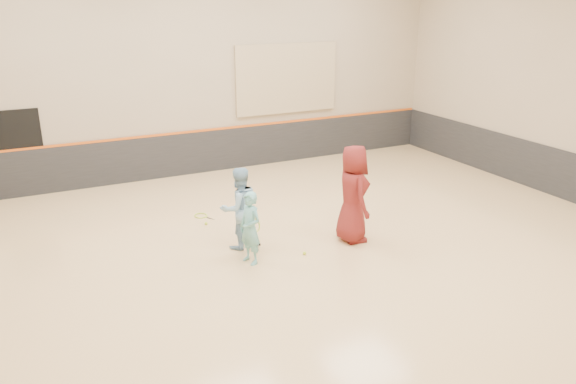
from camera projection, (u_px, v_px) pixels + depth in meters
name	position (u px, v px, depth m)	size (l,w,h in m)	color
room	(292.00, 216.00, 10.69)	(15.04, 12.04, 6.22)	tan
wainscot_back	(198.00, 153.00, 15.82)	(14.90, 0.04, 1.20)	#232326
wainscot_right	(562.00, 174.00, 13.88)	(0.04, 11.90, 1.20)	#232326
accent_stripe	(197.00, 131.00, 15.61)	(14.90, 0.03, 0.06)	#D85914
acoustic_panel	(287.00, 79.00, 16.34)	(3.20, 0.08, 2.00)	tan
doorway	(20.00, 154.00, 13.79)	(1.10, 0.05, 2.20)	black
girl	(250.00, 228.00, 10.41)	(0.51, 0.34, 1.40)	#69B4B6
instructor	(239.00, 208.00, 11.02)	(0.81, 0.63, 1.66)	#8CB8D8
young_man	(353.00, 194.00, 11.30)	(0.98, 0.64, 2.01)	maroon
held_racket	(253.00, 225.00, 11.09)	(0.37, 0.37, 0.62)	#A2C72B
spare_racket	(201.00, 215.00, 12.85)	(0.67, 0.67, 0.08)	#B0DB30
ball_under_racket	(305.00, 253.00, 10.93)	(0.07, 0.07, 0.07)	#CEEC36
ball_in_hand	(364.00, 179.00, 11.24)	(0.07, 0.07, 0.07)	yellow
ball_beside_spare	(206.00, 223.00, 12.37)	(0.07, 0.07, 0.07)	#CBEB36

